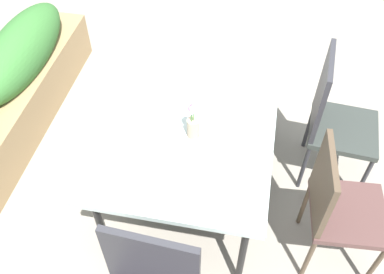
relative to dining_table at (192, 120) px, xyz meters
The scene contains 5 objects.
ground_plane 0.67m from the dining_table, 92.96° to the right, with size 12.00×12.00×0.00m, color gray.
dining_table is the anchor object (origin of this frame).
chair_near_left 0.94m from the dining_table, 110.53° to the right, with size 0.44×0.44×0.90m.
chair_near_right 0.92m from the dining_table, 69.19° to the right, with size 0.46×0.46×0.97m.
flower_vase 0.22m from the dining_table, 166.94° to the right, with size 0.07×0.07×0.24m.
Camera 1 is at (-1.70, -0.29, 2.49)m, focal length 40.09 mm.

